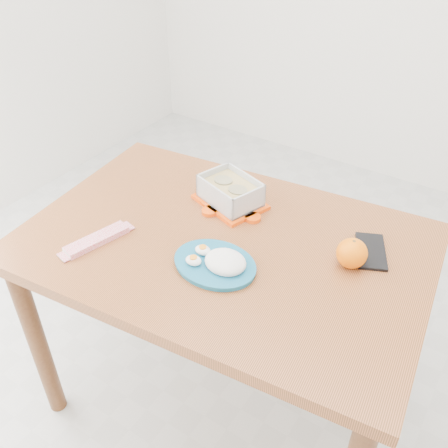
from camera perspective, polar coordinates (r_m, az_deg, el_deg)
The scene contains 7 objects.
ground at distance 2.11m, azimuth 2.49°, elevation -15.46°, with size 3.50×3.50×0.00m, color #B7B7B2.
dining_table at distance 1.53m, azimuth 0.00°, elevation -4.83°, with size 1.25×0.90×0.75m.
food_container at distance 1.60m, azimuth 0.72°, elevation 3.66°, with size 0.25×0.22×0.09m.
orange_fruit at distance 1.40m, azimuth 14.40°, elevation -3.26°, with size 0.08×0.08×0.08m, color #FF5E05.
rice_plate at distance 1.36m, azimuth -0.68°, elevation -4.34°, with size 0.24×0.24×0.06m.
candy_bar at distance 1.50m, azimuth -14.33°, elevation -1.74°, with size 0.19×0.05×0.02m, color red.
smartphone at distance 1.48m, azimuth 16.45°, elevation -3.00°, with size 0.08×0.16×0.01m, color black.
Camera 1 is at (0.63, -1.13, 1.67)m, focal length 40.00 mm.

